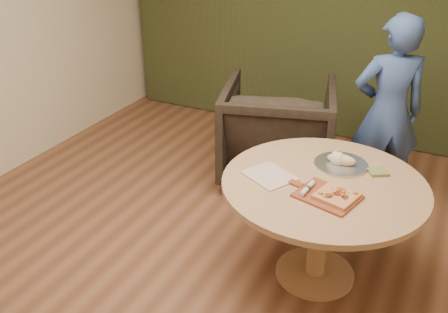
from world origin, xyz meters
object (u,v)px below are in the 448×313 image
flatbread_pizza (337,196)px  bread_roll (340,159)px  serving_tray (341,164)px  armchair (278,126)px  pizza_paddle (326,196)px  pedestal_table (322,201)px  person_standing (388,113)px  cutlery_roll (307,188)px

flatbread_pizza → bread_roll: bearing=102.5°
flatbread_pizza → serving_tray: 0.44m
flatbread_pizza → armchair: (-0.89, 1.38, -0.28)m
pizza_paddle → armchair: armchair is taller
pedestal_table → person_standing: size_ratio=0.81×
flatbread_pizza → person_standing: person_standing is taller
pedestal_table → person_standing: 1.24m
pizza_paddle → armchair: (-0.82, 1.37, -0.26)m
pedestal_table → flatbread_pizza: bearing=-54.2°
flatbread_pizza → person_standing: (0.04, 1.38, 0.02)m
serving_tray → bread_roll: bread_roll is taller
serving_tray → pizza_paddle: bearing=-87.1°
bread_roll → armchair: size_ratio=0.19×
bread_roll → pizza_paddle: bearing=-85.9°
cutlery_roll → person_standing: 1.40m
pizza_paddle → pedestal_table: bearing=123.4°
cutlery_roll → armchair: bearing=123.1°
serving_tray → flatbread_pizza: bearing=-78.6°
cutlery_roll → pizza_paddle: bearing=7.6°
pizza_paddle → serving_tray: size_ratio=1.33×
pedestal_table → armchair: 1.43m
cutlery_roll → person_standing: (0.22, 1.38, 0.02)m
serving_tray → armchair: armchair is taller
flatbread_pizza → bread_roll: (-0.10, 0.43, 0.02)m
person_standing → cutlery_roll: bearing=54.2°
pedestal_table → bread_roll: (0.03, 0.26, 0.18)m
pedestal_table → flatbread_pizza: flatbread_pizza is taller
person_standing → serving_tray: bearing=55.6°
flatbread_pizza → cutlery_roll: (-0.18, -0.00, 0.00)m
person_standing → pizza_paddle: bearing=58.8°
bread_roll → person_standing: 0.96m
serving_tray → armchair: (-0.80, 0.94, -0.26)m
pizza_paddle → armchair: 1.62m
flatbread_pizza → person_standing: 1.38m
cutlery_roll → serving_tray: size_ratio=0.56×
person_standing → pedestal_table: bearing=55.5°
serving_tray → cutlery_roll: bearing=-102.0°
cutlery_roll → person_standing: person_standing is taller
pedestal_table → armchair: (-0.76, 1.21, -0.11)m
armchair → person_standing: size_ratio=0.62×
armchair → person_standing: bearing=164.1°
pizza_paddle → flatbread_pizza: flatbread_pizza is taller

